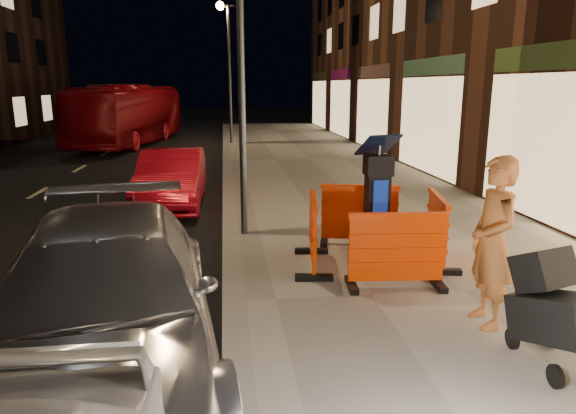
{
  "coord_description": "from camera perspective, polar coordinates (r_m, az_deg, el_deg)",
  "views": [
    {
      "loc": [
        -0.06,
        -5.99,
        2.78
      ],
      "look_at": [
        0.8,
        1.0,
        1.1
      ],
      "focal_mm": 32.0,
      "sensor_mm": 36.0,
      "label": 1
    }
  ],
  "objects": [
    {
      "name": "barrier_back",
      "position": [
        8.65,
        7.93,
        -0.88
      ],
      "size": [
        1.4,
        0.82,
        1.02
      ],
      "primitive_type": "cube",
      "rotation": [
        0.0,
        0.0,
        -0.22
      ],
      "color": "#E63500",
      "rests_on": "sidewalk"
    },
    {
      "name": "street_lamp_mid",
      "position": [
        9.0,
        -5.24,
        15.72
      ],
      "size": [
        0.12,
        0.12,
        6.0
      ],
      "primitive_type": "cylinder",
      "color": "#3F3F44",
      "rests_on": "sidewalk"
    },
    {
      "name": "barrier_front",
      "position": [
        6.91,
        11.96,
        -4.75
      ],
      "size": [
        1.35,
        0.65,
        1.02
      ],
      "primitive_type": "cube",
      "rotation": [
        0.0,
        0.0,
        -0.08
      ],
      "color": "#E63500",
      "rests_on": "sidewalk"
    },
    {
      "name": "ground_plane",
      "position": [
        6.61,
        -5.95,
        -11.55
      ],
      "size": [
        120.0,
        120.0,
        0.0
      ],
      "primitive_type": "plane",
      "color": "black",
      "rests_on": "ground"
    },
    {
      "name": "sidewalk",
      "position": [
        7.25,
        18.79,
        -9.24
      ],
      "size": [
        6.0,
        60.0,
        0.15
      ],
      "primitive_type": "cube",
      "color": "gray",
      "rests_on": "ground"
    },
    {
      "name": "car_silver",
      "position": [
        5.68,
        -19.11,
        -16.72
      ],
      "size": [
        2.75,
        5.38,
        1.49
      ],
      "primitive_type": "imported",
      "rotation": [
        0.0,
        0.0,
        0.13
      ],
      "color": "silver",
      "rests_on": "ground"
    },
    {
      "name": "man",
      "position": [
        6.04,
        21.8,
        -3.69
      ],
      "size": [
        0.48,
        0.71,
        1.91
      ],
      "primitive_type": "imported",
      "rotation": [
        0.0,
        0.0,
        -1.6
      ],
      "color": "#BE6B31",
      "rests_on": "sidewalk"
    },
    {
      "name": "kerb",
      "position": [
        6.58,
        -5.97,
        -10.96
      ],
      "size": [
        0.3,
        60.0,
        0.15
      ],
      "primitive_type": "cube",
      "color": "slate",
      "rests_on": "ground"
    },
    {
      "name": "street_lamp_far",
      "position": [
        24.0,
        -6.49,
        14.23
      ],
      "size": [
        0.12,
        0.12,
        6.0
      ],
      "primitive_type": "cylinder",
      "color": "#3F3F44",
      "rests_on": "sidewalk"
    },
    {
      "name": "parking_kiosk",
      "position": [
        7.67,
        9.84,
        0.32
      ],
      "size": [
        0.67,
        0.67,
        1.84
      ],
      "primitive_type": "cube",
      "rotation": [
        0.0,
        0.0,
        -0.17
      ],
      "color": "black",
      "rests_on": "sidewalk"
    },
    {
      "name": "barrier_bldgside",
      "position": [
        8.09,
        16.18,
        -2.3
      ],
      "size": [
        0.8,
        1.4,
        1.02
      ],
      "primitive_type": "cube",
      "rotation": [
        0.0,
        0.0,
        1.37
      ],
      "color": "#E63500",
      "rests_on": "sidewalk"
    },
    {
      "name": "car_red",
      "position": [
        12.41,
        -12.63,
        0.14
      ],
      "size": [
        1.43,
        3.98,
        1.3
      ],
      "primitive_type": "imported",
      "rotation": [
        0.0,
        0.0,
        -0.01
      ],
      "color": "#A30A1A",
      "rests_on": "ground"
    },
    {
      "name": "barrier_kerbside",
      "position": [
        7.56,
        2.79,
        -2.88
      ],
      "size": [
        0.71,
        1.38,
        1.02
      ],
      "primitive_type": "cube",
      "rotation": [
        0.0,
        0.0,
        1.44
      ],
      "color": "#E63500",
      "rests_on": "sidewalk"
    },
    {
      "name": "bus_doubledecker",
      "position": [
        25.85,
        -16.96,
        6.68
      ],
      "size": [
        3.98,
        10.28,
        2.79
      ],
      "primitive_type": "imported",
      "rotation": [
        0.0,
        0.0,
        -0.17
      ],
      "color": "maroon",
      "rests_on": "ground"
    },
    {
      "name": "stroller",
      "position": [
        5.56,
        27.72,
        -10.3
      ],
      "size": [
        0.8,
        1.0,
        1.08
      ],
      "primitive_type": "cube",
      "rotation": [
        0.0,
        0.0,
        0.32
      ],
      "color": "black",
      "rests_on": "sidewalk"
    }
  ]
}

